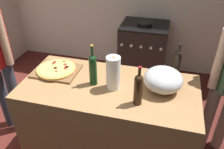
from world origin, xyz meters
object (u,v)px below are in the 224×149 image
(wine_bottle_dark, at_px, (138,88))
(stove, at_px, (143,52))
(mixing_bowl, at_px, (163,80))
(pizza, at_px, (56,69))
(wine_bottle_green, at_px, (93,68))
(wine_bottle_amber, at_px, (177,63))
(paper_towel_roll, at_px, (113,73))

(wine_bottle_dark, relative_size, stove, 0.35)
(stove, bearing_deg, mixing_bowl, -77.24)
(pizza, distance_m, wine_bottle_green, 0.42)
(wine_bottle_amber, relative_size, stove, 0.35)
(wine_bottle_dark, distance_m, wine_bottle_green, 0.43)
(wine_bottle_green, bearing_deg, paper_towel_roll, -4.57)
(pizza, bearing_deg, wine_bottle_dark, -17.81)
(wine_bottle_green, bearing_deg, wine_bottle_dark, -21.91)
(stove, bearing_deg, wine_bottle_dark, -84.13)
(pizza, height_order, wine_bottle_amber, wine_bottle_amber)
(mixing_bowl, distance_m, wine_bottle_green, 0.58)
(wine_bottle_green, height_order, wine_bottle_amber, wine_bottle_green)
(paper_towel_roll, bearing_deg, wine_bottle_dark, -33.09)
(pizza, xyz_separation_m, stove, (0.61, 1.50, -0.50))
(mixing_bowl, height_order, wine_bottle_dark, wine_bottle_dark)
(mixing_bowl, bearing_deg, stove, 102.76)
(wine_bottle_green, height_order, stove, wine_bottle_green)
(mixing_bowl, distance_m, wine_bottle_dark, 0.28)
(wine_bottle_amber, bearing_deg, mixing_bowl, -113.32)
(paper_towel_roll, xyz_separation_m, wine_bottle_green, (-0.18, 0.01, 0.01))
(paper_towel_roll, distance_m, stove, 1.72)
(pizza, bearing_deg, paper_towel_roll, -10.67)
(pizza, bearing_deg, wine_bottle_amber, 10.58)
(mixing_bowl, xyz_separation_m, wine_bottle_green, (-0.57, -0.06, 0.05))
(wine_bottle_green, bearing_deg, stove, 82.07)
(pizza, height_order, wine_bottle_dark, wine_bottle_dark)
(paper_towel_roll, height_order, stove, paper_towel_roll)
(mixing_bowl, bearing_deg, wine_bottle_amber, 66.68)
(wine_bottle_dark, distance_m, stove, 1.87)
(mixing_bowl, bearing_deg, paper_towel_roll, -168.67)
(mixing_bowl, bearing_deg, pizza, 178.34)
(mixing_bowl, relative_size, stove, 0.35)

